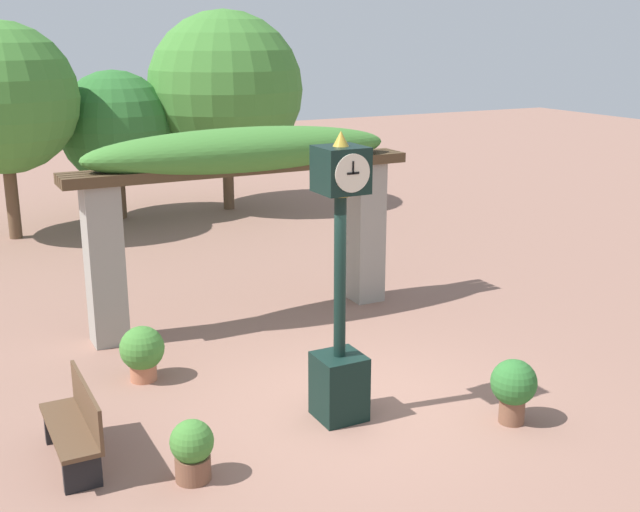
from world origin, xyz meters
The scene contains 8 objects.
ground_plane centered at (0.00, 0.00, 0.00)m, with size 60.00×60.00×0.00m, color #8E6656.
pedestal_clock centered at (-0.30, -0.21, 1.43)m, with size 0.55×0.56×3.43m.
pergola centered at (0.00, 3.46, 2.36)m, with size 5.49×1.10×3.07m.
potted_plant_near_left centered at (-2.31, -0.75, 0.35)m, with size 0.46×0.46×0.66m.
potted_plant_near_right centered at (1.45, -1.26, 0.46)m, with size 0.55×0.55×0.79m.
potted_plant_far_left centered at (-2.11, 1.91, 0.41)m, with size 0.59×0.59×0.75m.
park_bench centered at (-3.30, 0.14, 0.43)m, with size 0.42×1.42×0.89m.
tree_line centered at (0.61, 11.26, 2.92)m, with size 8.94×4.30×5.01m.
Camera 1 is at (-4.50, -7.90, 4.47)m, focal length 45.00 mm.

